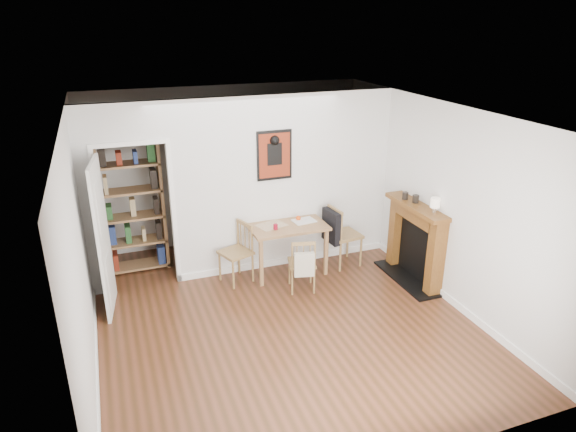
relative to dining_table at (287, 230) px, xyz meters
name	(u,v)px	position (x,y,z in m)	size (l,w,h in m)	color
ground	(280,314)	(-0.51, -1.10, -0.67)	(5.20, 5.20, 0.00)	brown
room_shell	(255,188)	(-0.41, 0.24, 0.63)	(5.20, 5.20, 5.20)	silver
dining_table	(287,230)	(0.00, 0.00, 0.00)	(1.12, 0.71, 0.76)	#A0744A
chair_left	(236,253)	(-0.79, -0.03, -0.23)	(0.57, 0.57, 0.88)	#9F7F4A
chair_right	(343,235)	(0.88, -0.08, -0.17)	(0.59, 0.53, 0.96)	#9F7F4A
chair_front	(302,263)	(0.00, -0.58, -0.27)	(0.48, 0.52, 0.79)	#9F7F4A
bookshelf	(132,204)	(-2.08, 0.90, 0.37)	(0.89, 0.35, 2.11)	#A0744A
fireplace	(416,240)	(1.65, -0.85, -0.05)	(0.45, 1.25, 1.16)	brown
red_glass	(276,227)	(-0.22, -0.12, 0.13)	(0.06, 0.06, 0.08)	maroon
orange_fruit	(298,218)	(0.21, 0.09, 0.13)	(0.07, 0.07, 0.07)	#E5460C
placemat	(271,225)	(-0.23, 0.05, 0.09)	(0.41, 0.31, 0.00)	#C1B69F
notebook	(304,221)	(0.27, 0.02, 0.10)	(0.32, 0.24, 0.02)	silver
mantel_lamp	(435,204)	(1.65, -1.19, 0.62)	(0.13, 0.13, 0.20)	silver
ceramic_jar_a	(416,199)	(1.63, -0.77, 0.54)	(0.09, 0.09, 0.11)	black
ceramic_jar_b	(405,196)	(1.57, -0.60, 0.54)	(0.08, 0.08, 0.10)	black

